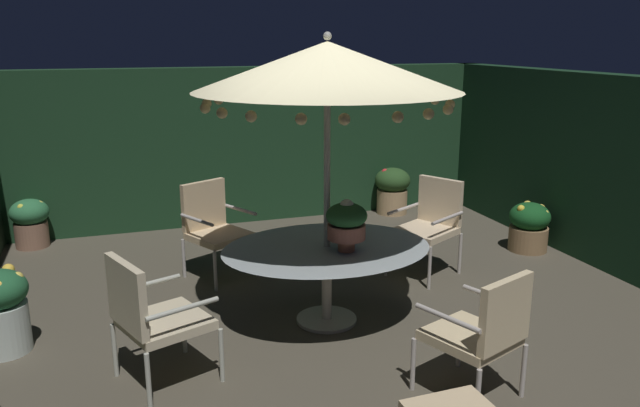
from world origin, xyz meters
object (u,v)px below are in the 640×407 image
patio_dining_table (327,257)px  patio_chair_northeast (430,220)px  potted_plant_back_left (529,226)px  patio_chair_north (483,329)px  patio_chair_east (213,224)px  potted_plant_left_far (30,221)px  potted_plant_right_far (392,189)px  centerpiece_planter (347,222)px  patio_umbrella (327,67)px  potted_plant_front_corner (0,309)px  patio_chair_southeast (151,313)px

patio_dining_table → patio_chair_northeast: (1.47, 0.81, -0.03)m
patio_dining_table → potted_plant_back_left: 3.18m
patio_dining_table → patio_chair_north: bearing=-68.7°
patio_chair_east → potted_plant_back_left: bearing=-6.1°
patio_chair_north → potted_plant_left_far: size_ratio=1.61×
potted_plant_back_left → potted_plant_right_far: (-0.86, 2.05, 0.06)m
centerpiece_planter → patio_chair_east: (-0.89, 1.66, -0.41)m
patio_umbrella → potted_plant_left_far: bearing=131.2°
patio_chair_northeast → potted_plant_right_far: (0.63, 2.33, -0.23)m
patio_chair_northeast → patio_dining_table: bearing=-151.0°
patio_chair_north → patio_chair_northeast: size_ratio=0.94×
patio_dining_table → patio_chair_east: bearing=117.3°
patio_umbrella → potted_plant_right_far: patio_umbrella is taller
patio_dining_table → patio_chair_north: size_ratio=1.94×
potted_plant_front_corner → potted_plant_left_far: size_ratio=1.17×
potted_plant_front_corner → potted_plant_right_far: bearing=30.5°
patio_chair_northeast → potted_plant_right_far: bearing=74.8°
potted_plant_back_left → patio_chair_northeast: bearing=-169.4°
potted_plant_front_corner → patio_dining_table: bearing=-6.5°
potted_plant_back_left → potted_plant_right_far: 2.22m
patio_dining_table → potted_plant_right_far: size_ratio=2.78×
patio_umbrella → patio_chair_east: bearing=117.3°
patio_chair_southeast → potted_plant_back_left: bearing=20.6°
centerpiece_planter → patio_chair_northeast: 1.72m
potted_plant_front_corner → potted_plant_left_far: 2.85m
patio_chair_southeast → patio_chair_east: bearing=69.3°
patio_umbrella → potted_plant_left_far: (-2.76, 3.15, -1.95)m
patio_umbrella → patio_chair_southeast: patio_umbrella is taller
patio_umbrella → potted_plant_front_corner: patio_umbrella is taller
potted_plant_front_corner → patio_chair_southeast: bearing=-38.8°
centerpiece_planter → potted_plant_back_left: (2.85, 1.27, -0.68)m
patio_chair_southeast → patio_umbrella: bearing=21.2°
patio_chair_southeast → potted_plant_left_far: (-1.19, 3.76, -0.24)m
patio_chair_northeast → potted_plant_right_far: size_ratio=1.53×
patio_chair_east → potted_plant_back_left: 3.77m
patio_chair_east → patio_chair_north: bearing=-65.7°
patio_chair_north → patio_chair_southeast: patio_chair_southeast is taller
patio_chair_east → potted_plant_right_far: patio_chair_east is taller
centerpiece_planter → patio_chair_southeast: size_ratio=0.46×
patio_chair_east → patio_chair_southeast: bearing=-110.7°
centerpiece_planter → potted_plant_right_far: centerpiece_planter is taller
patio_chair_north → potted_plant_right_far: patio_chair_north is taller
patio_chair_north → potted_plant_right_far: bearing=72.4°
patio_umbrella → potted_plant_back_left: bearing=20.2°
patio_chair_north → patio_dining_table: bearing=111.3°
patio_dining_table → potted_plant_left_far: size_ratio=3.12×
patio_chair_southeast → potted_plant_left_far: patio_chair_southeast is taller
patio_chair_southeast → potted_plant_front_corner: (-1.14, 0.91, -0.20)m
potted_plant_left_far → patio_umbrella: bearing=-48.8°
potted_plant_left_far → potted_plant_right_far: bearing=-0.1°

